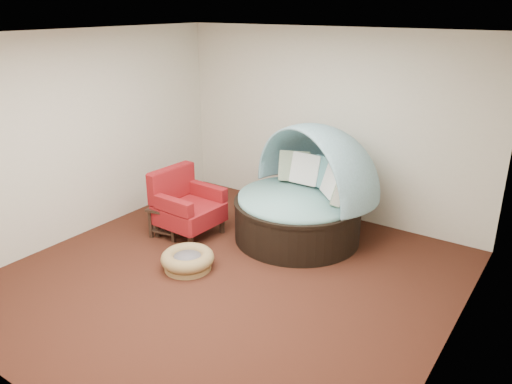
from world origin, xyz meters
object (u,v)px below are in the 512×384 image
Objects in this scene: pet_basket at (188,260)px; red_armchair at (186,205)px; canopy_daybed at (304,187)px; side_table at (169,217)px.

red_armchair reaches higher than pet_basket.
canopy_daybed is 3.30× the size of pet_basket.
red_armchair reaches higher than side_table.
side_table reaches higher than pet_basket.
canopy_daybed is 1.95m from side_table.
red_armchair is 1.78× the size of side_table.
pet_basket is at bearing -45.30° from red_armchair.
side_table is at bearing 146.18° from pet_basket.
canopy_daybed reaches higher than pet_basket.
red_armchair is at bearing 45.53° from side_table.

